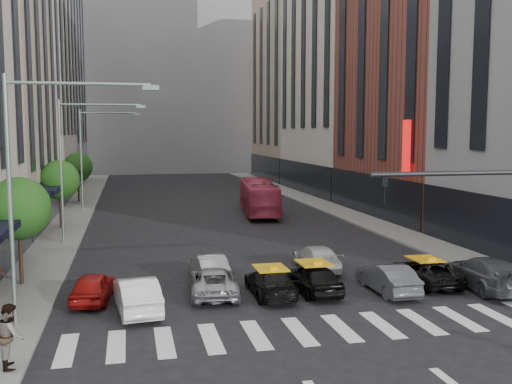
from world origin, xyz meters
TOP-DOWN VIEW (x-y plane):
  - ground at (0.00, 0.00)m, footprint 160.00×160.00m
  - sidewalk_left at (-11.50, 30.00)m, footprint 3.00×96.00m
  - sidewalk_right at (11.50, 30.00)m, footprint 3.00×96.00m
  - building_left_c at (-17.00, 46.00)m, footprint 8.00×20.00m
  - building_left_d at (-17.00, 65.00)m, footprint 8.00×18.00m
  - building_right_b at (17.00, 27.00)m, footprint 8.00×18.00m
  - building_right_c at (17.00, 46.00)m, footprint 8.00×20.00m
  - building_right_d at (17.00, 65.00)m, footprint 8.00×18.00m
  - building_far at (0.00, 85.00)m, footprint 30.00×10.00m
  - tree_near at (-11.80, 10.00)m, footprint 2.88×2.88m
  - tree_mid at (-11.80, 26.00)m, footprint 2.88×2.88m
  - tree_far at (-11.80, 42.00)m, footprint 2.88×2.88m
  - streetlamp_near at (-10.04, 4.00)m, footprint 5.38×0.25m
  - streetlamp_mid at (-10.04, 20.00)m, footprint 5.38×0.25m
  - streetlamp_far at (-10.04, 36.00)m, footprint 5.38×0.25m
  - liberty_sign at (12.60, 20.00)m, footprint 0.30×0.70m
  - car_red at (-8.43, 6.92)m, footprint 1.97×3.87m
  - car_white_front at (-6.66, 5.08)m, footprint 1.98×4.42m
  - car_silver at (-3.35, 6.73)m, footprint 2.41×4.56m
  - taxi_left at (-0.92, 6.06)m, footprint 1.74×4.22m
  - taxi_center at (1.05, 6.07)m, footprint 1.80×4.03m
  - car_grey_mid at (4.30, 5.42)m, footprint 1.42×4.01m
  - taxi_right at (6.61, 6.30)m, footprint 2.05×4.33m
  - car_grey_curb at (8.90, 4.96)m, footprint 2.61×5.34m
  - car_row2_left at (-3.15, 9.49)m, footprint 1.56×3.91m
  - car_row2_right at (2.58, 10.14)m, footprint 2.01×4.47m
  - bus at (4.16, 30.48)m, footprint 3.82×11.00m
  - pedestrian_near at (-10.40, 0.07)m, footprint 0.89×1.05m

SIDE VIEW (x-z plane):
  - ground at x=0.00m, z-range 0.00..0.00m
  - sidewalk_left at x=-11.50m, z-range 0.00..0.15m
  - sidewalk_right at x=11.50m, z-range 0.00..0.15m
  - taxi_right at x=6.61m, z-range 0.00..1.19m
  - taxi_left at x=-0.92m, z-range 0.00..1.22m
  - car_silver at x=-3.35m, z-range 0.00..1.22m
  - car_red at x=-8.43m, z-range 0.00..1.26m
  - car_row2_left at x=-3.15m, z-range 0.00..1.27m
  - car_row2_right at x=2.58m, z-range 0.00..1.27m
  - car_grey_mid at x=4.30m, z-range 0.00..1.32m
  - taxi_center at x=1.05m, z-range 0.00..1.35m
  - car_white_front at x=-6.66m, z-range 0.00..1.41m
  - car_grey_curb at x=8.90m, z-range 0.00..1.49m
  - pedestrian_near at x=-10.40m, z-range 0.15..2.08m
  - bus at x=4.16m, z-range 0.00..3.00m
  - tree_near at x=-11.80m, z-range 1.18..6.13m
  - tree_mid at x=-11.80m, z-range 1.18..6.13m
  - tree_far at x=-11.80m, z-range 1.18..6.13m
  - streetlamp_near at x=-10.04m, z-range 1.40..10.40m
  - streetlamp_mid at x=-10.04m, z-range 1.40..10.40m
  - streetlamp_far at x=-10.04m, z-range 1.40..10.40m
  - liberty_sign at x=12.60m, z-range 4.00..8.00m
  - building_right_b at x=17.00m, z-range 0.00..26.00m
  - building_right_d at x=17.00m, z-range 0.00..28.00m
  - building_left_d at x=-17.00m, z-range 0.00..30.00m
  - building_left_c at x=-17.00m, z-range 0.00..36.00m
  - building_far at x=0.00m, z-range 0.00..36.00m
  - building_right_c at x=17.00m, z-range 0.00..40.00m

